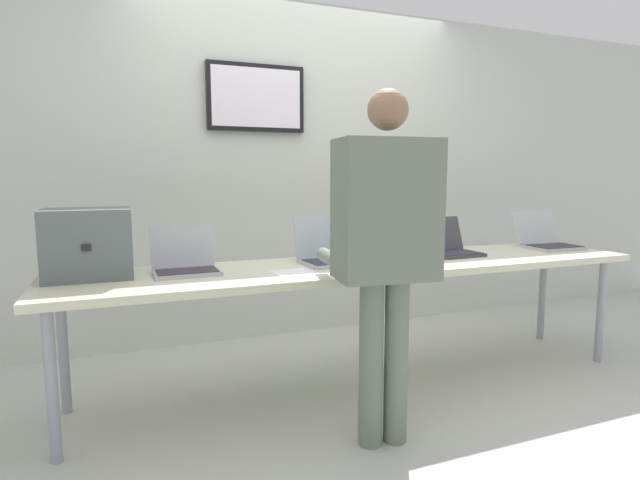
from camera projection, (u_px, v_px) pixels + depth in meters
ground at (364, 387)px, 3.03m from camera, size 8.00×8.00×0.04m
back_wall at (299, 171)px, 3.90m from camera, size 8.00×0.11×2.51m
workbench at (365, 271)px, 2.94m from camera, size 3.44×0.70×0.73m
equipment_box at (88, 243)px, 2.50m from camera, size 0.41×0.32×0.34m
laptop_station_0 at (185, 262)px, 2.63m from camera, size 0.33×0.27×0.24m
laptop_station_1 at (331, 252)px, 2.95m from camera, size 0.40×0.33×0.27m
laptop_station_2 at (449, 246)px, 3.24m from camera, size 0.34×0.32×0.23m
laptop_station_3 at (546, 239)px, 3.55m from camera, size 0.37×0.38×0.25m
person at (385, 236)px, 2.25m from camera, size 0.48×0.62×1.61m
paper_sheet at (298, 274)px, 2.60m from camera, size 0.24×0.32×0.00m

